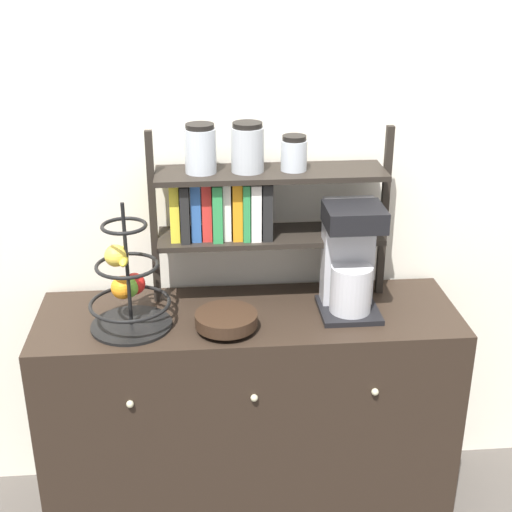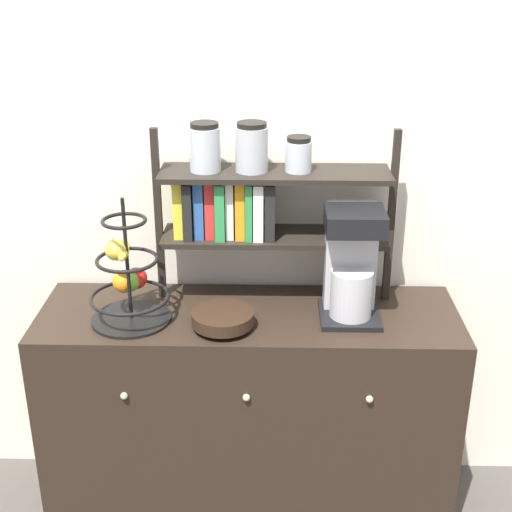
% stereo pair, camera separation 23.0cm
% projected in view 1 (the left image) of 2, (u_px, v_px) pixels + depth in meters
% --- Properties ---
extents(wall_back, '(7.00, 0.05, 2.60)m').
position_uv_depth(wall_back, '(242.00, 154.00, 2.44)').
color(wall_back, silver).
rests_on(wall_back, ground_plane).
extents(sideboard, '(1.41, 0.46, 0.82)m').
position_uv_depth(sideboard, '(249.00, 415.00, 2.55)').
color(sideboard, black).
rests_on(sideboard, ground_plane).
extents(coffee_maker, '(0.20, 0.21, 0.38)m').
position_uv_depth(coffee_maker, '(350.00, 259.00, 2.34)').
color(coffee_maker, black).
rests_on(coffee_maker, sideboard).
extents(fruit_stand, '(0.26, 0.26, 0.42)m').
position_uv_depth(fruit_stand, '(127.00, 286.00, 2.26)').
color(fruit_stand, black).
rests_on(fruit_stand, sideboard).
extents(wooden_bowl, '(0.20, 0.20, 0.06)m').
position_uv_depth(wooden_bowl, '(226.00, 320.00, 2.27)').
color(wooden_bowl, black).
rests_on(wooden_bowl, sideboard).
extents(shelf_hutch, '(0.80, 0.20, 0.62)m').
position_uv_depth(shelf_hutch, '(242.00, 195.00, 2.35)').
color(shelf_hutch, black).
rests_on(shelf_hutch, sideboard).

